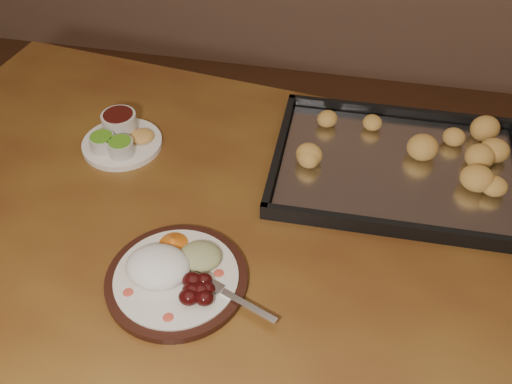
# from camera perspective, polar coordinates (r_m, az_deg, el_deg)

# --- Properties ---
(dining_table) EXTENTS (1.61, 1.09, 0.75)m
(dining_table) POSITION_cam_1_polar(r_m,az_deg,el_deg) (1.14, -2.44, -6.19)
(dining_table) COLOR brown
(dining_table) RESTS_ON ground
(dinner_plate) EXTENTS (0.30, 0.24, 0.06)m
(dinner_plate) POSITION_cam_1_polar(r_m,az_deg,el_deg) (0.97, -8.10, -8.09)
(dinner_plate) COLOR black
(dinner_plate) RESTS_ON dining_table
(condiment_saucer) EXTENTS (0.17, 0.17, 0.06)m
(condiment_saucer) POSITION_cam_1_polar(r_m,az_deg,el_deg) (1.25, -13.43, 5.36)
(condiment_saucer) COLOR white
(condiment_saucer) RESTS_ON dining_table
(baking_tray) EXTENTS (0.51, 0.38, 0.05)m
(baking_tray) POSITION_cam_1_polar(r_m,az_deg,el_deg) (1.19, 14.00, 2.60)
(baking_tray) COLOR black
(baking_tray) RESTS_ON dining_table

